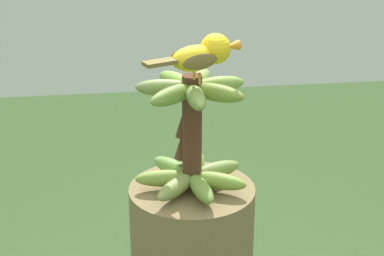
{
  "coord_description": "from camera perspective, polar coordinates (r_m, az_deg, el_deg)",
  "views": [
    {
      "loc": [
        -1.27,
        0.17,
        1.79
      ],
      "look_at": [
        0.0,
        0.0,
        1.28
      ],
      "focal_mm": 61.26,
      "sensor_mm": 36.0,
      "label": 1
    }
  ],
  "objects": [
    {
      "name": "banana_bunch",
      "position": [
        1.39,
        -0.04,
        -0.5
      ],
      "size": [
        0.25,
        0.25,
        0.26
      ],
      "color": "#4C2D1E",
      "rests_on": "banana_tree"
    },
    {
      "name": "perched_bird",
      "position": [
        1.3,
        1.03,
        6.46
      ],
      "size": [
        0.1,
        0.21,
        0.09
      ],
      "color": "#C68933",
      "rests_on": "banana_bunch"
    }
  ]
}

